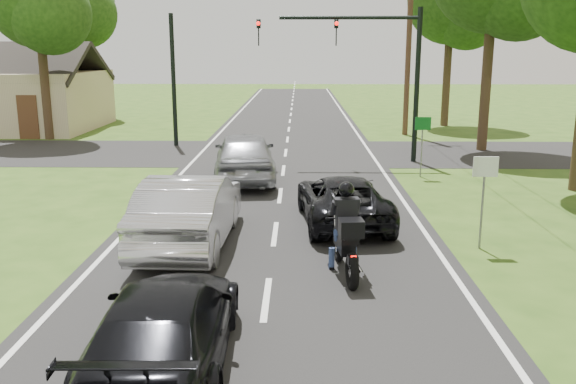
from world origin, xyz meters
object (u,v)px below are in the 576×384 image
object	(u,v)px
silver_sedan	(190,210)
sign_green	(423,132)
dark_car_behind	(165,326)
sign_white	(485,180)
silver_suv	(245,156)
utility_pole_far	(409,36)
motorcycle_rider	(346,239)
dark_suv	(343,199)
traffic_signal	(370,57)

from	to	relation	value
silver_sedan	sign_green	size ratio (longest dim) A/B	2.37
dark_car_behind	sign_white	size ratio (longest dim) A/B	2.11
silver_suv	utility_pole_far	distance (m)	14.59
motorcycle_rider	dark_car_behind	world-z (taller)	motorcycle_rider
dark_suv	traffic_signal	bearing A→B (deg)	-105.34
dark_suv	sign_white	size ratio (longest dim) A/B	2.11
silver_sedan	silver_suv	xyz separation A→B (m)	(0.64, 7.08, 0.03)
motorcycle_rider	utility_pole_far	xyz separation A→B (m)	(4.68, 20.76, 4.33)
silver_sedan	dark_car_behind	bearing A→B (deg)	97.93
silver_suv	motorcycle_rider	bearing A→B (deg)	101.76
silver_sedan	utility_pole_far	size ratio (longest dim) A/B	0.50
traffic_signal	sign_green	size ratio (longest dim) A/B	3.00
motorcycle_rider	sign_white	world-z (taller)	sign_white
silver_sedan	silver_suv	distance (m)	7.10
silver_suv	dark_car_behind	world-z (taller)	silver_suv
motorcycle_rider	silver_sedan	xyz separation A→B (m)	(-3.44, 1.88, 0.08)
dark_suv	dark_car_behind	distance (m)	8.10
sign_white	sign_green	world-z (taller)	same
dark_car_behind	sign_green	world-z (taller)	sign_green
sign_white	silver_sedan	bearing A→B (deg)	178.74
traffic_signal	sign_green	bearing A→B (deg)	-62.62
silver_suv	sign_white	size ratio (longest dim) A/B	2.36
motorcycle_rider	silver_sedan	distance (m)	3.92
sign_green	silver_suv	bearing A→B (deg)	-172.81
dark_suv	sign_white	xyz separation A→B (m)	(2.98, -2.05, 0.96)
dark_suv	traffic_signal	world-z (taller)	traffic_signal
dark_suv	utility_pole_far	xyz separation A→B (m)	(4.48, 16.97, 4.45)
dark_suv	sign_green	distance (m)	6.82
dark_suv	dark_car_behind	bearing A→B (deg)	63.20
traffic_signal	sign_white	distance (m)	11.39
silver_suv	sign_green	distance (m)	6.27
motorcycle_rider	utility_pole_far	size ratio (longest dim) A/B	0.22
sign_white	sign_green	xyz separation A→B (m)	(0.20, 8.00, 0.00)
silver_sedan	sign_white	xyz separation A→B (m)	(6.62, -0.15, 0.76)
silver_sedan	sign_white	size ratio (longest dim) A/B	2.37
silver_suv	sign_green	size ratio (longest dim) A/B	2.36
sign_white	dark_suv	bearing A→B (deg)	145.48
dark_car_behind	utility_pole_far	world-z (taller)	utility_pole_far
traffic_signal	dark_car_behind	bearing A→B (deg)	-105.62
utility_pole_far	sign_green	size ratio (longest dim) A/B	4.71
silver_suv	traffic_signal	distance (m)	6.81
dark_suv	silver_sedan	world-z (taller)	silver_sedan
utility_pole_far	dark_car_behind	bearing A→B (deg)	-106.97
utility_pole_far	sign_white	world-z (taller)	utility_pole_far
dark_suv	silver_sedan	xyz separation A→B (m)	(-3.64, -1.90, 0.20)
silver_sedan	utility_pole_far	bearing A→B (deg)	-111.84
sign_green	sign_white	bearing A→B (deg)	-91.43
sign_green	utility_pole_far	bearing A→B (deg)	83.27
silver_suv	dark_car_behind	bearing A→B (deg)	84.41
silver_sedan	utility_pole_far	distance (m)	20.98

